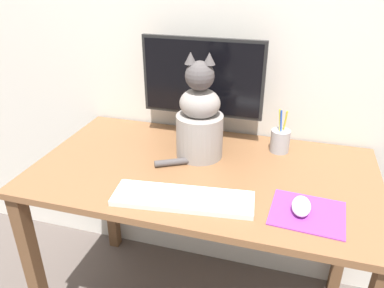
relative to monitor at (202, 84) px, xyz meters
The scene contains 8 objects.
wall_back 0.29m from the monitor, 60.00° to the left, with size 7.00×0.04×2.50m.
desk 0.43m from the monitor, 73.60° to the right, with size 1.24×0.69×0.76m.
monitor is the anchor object (origin of this frame).
keyboard 0.52m from the monitor, 82.28° to the right, with size 0.46×0.18×0.02m.
mousepad_right 0.66m from the monitor, 43.37° to the right, with size 0.23×0.21×0.00m.
computer_mouse_right 0.63m from the monitor, 44.62° to the right, with size 0.06×0.10×0.04m.
cat 0.18m from the monitor, 78.47° to the right, with size 0.24×0.25×0.41m.
pen_cup 0.38m from the monitor, ahead, with size 0.07×0.07×0.18m.
Camera 1 is at (0.29, -1.15, 1.45)m, focal length 35.00 mm.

